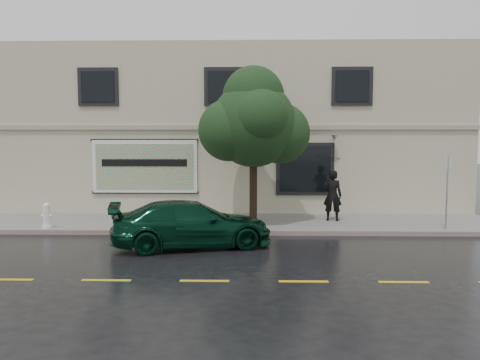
{
  "coord_description": "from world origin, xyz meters",
  "views": [
    {
      "loc": [
        1.0,
        -13.64,
        3.17
      ],
      "look_at": [
        0.67,
        2.2,
        1.75
      ],
      "focal_mm": 35.0,
      "sensor_mm": 36.0,
      "label": 1
    }
  ],
  "objects_px": {
    "car": "(192,224)",
    "fire_hydrant": "(47,216)",
    "street_tree": "(253,125)",
    "pedestrian": "(332,195)"
  },
  "relations": [
    {
      "from": "pedestrian",
      "to": "fire_hydrant",
      "type": "relative_size",
      "value": 2.18
    },
    {
      "from": "car",
      "to": "pedestrian",
      "type": "xyz_separation_m",
      "value": [
        4.73,
        3.62,
        0.41
      ]
    },
    {
      "from": "car",
      "to": "fire_hydrant",
      "type": "relative_size",
      "value": 5.41
    },
    {
      "from": "car",
      "to": "fire_hydrant",
      "type": "xyz_separation_m",
      "value": [
        -5.14,
        1.98,
        -0.11
      ]
    },
    {
      "from": "fire_hydrant",
      "to": "car",
      "type": "bearing_deg",
      "value": -22.44
    },
    {
      "from": "street_tree",
      "to": "car",
      "type": "bearing_deg",
      "value": -123.62
    },
    {
      "from": "pedestrian",
      "to": "fire_hydrant",
      "type": "distance_m",
      "value": 10.02
    },
    {
      "from": "pedestrian",
      "to": "street_tree",
      "type": "distance_m",
      "value": 3.97
    },
    {
      "from": "street_tree",
      "to": "fire_hydrant",
      "type": "distance_m",
      "value": 7.65
    },
    {
      "from": "car",
      "to": "street_tree",
      "type": "xyz_separation_m",
      "value": [
        1.82,
        2.74,
        2.96
      ]
    }
  ]
}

